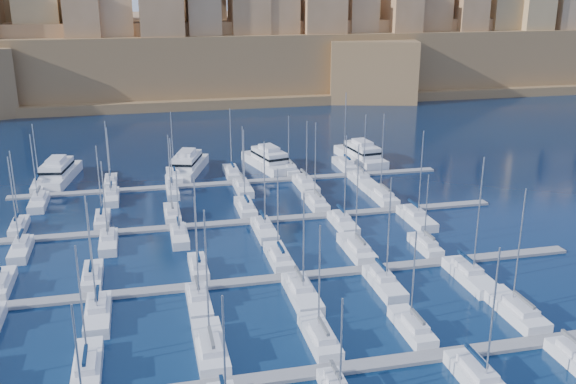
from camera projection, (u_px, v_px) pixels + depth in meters
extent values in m
plane|color=#050F32|center=(266.00, 245.00, 96.34)|extent=(600.00, 600.00, 0.00)
cube|color=slate|center=(332.00, 370.00, 64.78)|extent=(84.00, 2.00, 0.40)
cube|color=slate|center=(284.00, 278.00, 85.16)|extent=(84.00, 2.00, 0.40)
cube|color=slate|center=(254.00, 221.00, 105.54)|extent=(84.00, 2.00, 0.40)
cube|color=slate|center=(234.00, 183.00, 125.92)|extent=(84.00, 2.00, 0.40)
cube|color=silver|center=(88.00, 367.00, 64.64)|extent=(2.73, 9.11, 1.66)
cube|color=silver|center=(86.00, 362.00, 63.43)|extent=(1.91, 4.10, 0.70)
cylinder|color=#9EA0A8|center=(81.00, 303.00, 62.92)|extent=(0.18, 0.18, 12.25)
cube|color=#081C3A|center=(85.00, 355.00, 62.69)|extent=(0.35, 3.64, 0.35)
cube|color=silver|center=(210.00, 348.00, 67.92)|extent=(3.13, 10.42, 1.72)
cube|color=silver|center=(211.00, 343.00, 66.58)|extent=(2.19, 4.69, 0.70)
cylinder|color=#9EA0A8|center=(207.00, 277.00, 65.90)|extent=(0.18, 0.18, 14.54)
cube|color=#595B60|center=(211.00, 337.00, 65.78)|extent=(0.35, 4.17, 0.35)
cube|color=silver|center=(320.00, 338.00, 69.96)|extent=(2.78, 9.27, 1.66)
cube|color=silver|center=(322.00, 333.00, 68.74)|extent=(1.95, 4.17, 0.70)
cylinder|color=#9EA0A8|center=(319.00, 279.00, 68.26)|extent=(0.18, 0.18, 12.16)
cube|color=#595B60|center=(323.00, 326.00, 67.98)|extent=(0.35, 3.71, 0.35)
cube|color=silver|center=(412.00, 328.00, 71.95)|extent=(2.58, 8.59, 1.63)
cube|color=silver|center=(415.00, 323.00, 70.79)|extent=(1.80, 3.87, 0.70)
cylinder|color=#9EA0A8|center=(413.00, 277.00, 70.43)|extent=(0.18, 0.18, 10.79)
cube|color=#595B60|center=(418.00, 316.00, 70.07)|extent=(0.35, 3.44, 0.35)
cube|color=silver|center=(514.00, 311.00, 75.72)|extent=(3.15, 10.51, 1.73)
cube|color=silver|center=(520.00, 306.00, 74.37)|extent=(2.21, 4.73, 0.70)
cylinder|color=#9EA0A8|center=(519.00, 247.00, 73.76)|extent=(0.18, 0.18, 14.16)
cube|color=#595B60|center=(524.00, 300.00, 73.56)|extent=(0.35, 4.20, 0.35)
cylinder|color=#9EA0A8|center=(79.00, 371.00, 52.00)|extent=(0.18, 0.18, 12.10)
cylinder|color=#9EA0A8|center=(224.00, 355.00, 54.93)|extent=(0.18, 0.18, 11.38)
cube|color=silver|center=(336.00, 381.00, 60.46)|extent=(1.58, 3.38, 0.70)
cylinder|color=#9EA0A8|center=(341.00, 346.00, 58.04)|extent=(0.18, 0.18, 9.62)
cube|color=#595B60|center=(335.00, 370.00, 60.48)|extent=(0.35, 3.00, 0.35)
cube|color=silver|center=(482.00, 384.00, 61.81)|extent=(3.10, 10.34, 1.72)
cube|color=silver|center=(478.00, 368.00, 62.39)|extent=(2.17, 4.65, 0.70)
cylinder|color=#9EA0A8|center=(493.00, 316.00, 58.96)|extent=(0.18, 0.18, 13.63)
cube|color=#081C3A|center=(476.00, 355.00, 62.55)|extent=(0.35, 4.13, 0.35)
cube|color=silver|center=(576.00, 363.00, 65.45)|extent=(2.34, 7.79, 1.59)
cube|color=silver|center=(573.00, 349.00, 65.82)|extent=(1.64, 3.50, 0.70)
cube|color=#595B60|center=(572.00, 338.00, 65.86)|extent=(0.35, 3.11, 0.35)
cube|color=silver|center=(2.00, 285.00, 82.25)|extent=(2.61, 8.69, 1.63)
cube|color=silver|center=(93.00, 277.00, 84.52)|extent=(2.50, 8.33, 1.62)
cube|color=silver|center=(92.00, 272.00, 83.39)|extent=(1.75, 3.75, 0.70)
cylinder|color=#9EA0A8|center=(89.00, 234.00, 83.06)|extent=(0.18, 0.18, 10.38)
cube|color=#081C3A|center=(91.00, 266.00, 82.68)|extent=(0.35, 3.33, 0.35)
cube|color=silver|center=(198.00, 268.00, 87.25)|extent=(2.33, 7.76, 1.59)
cube|color=silver|center=(199.00, 263.00, 86.18)|extent=(1.63, 3.49, 0.70)
cylinder|color=#9EA0A8|center=(196.00, 220.00, 85.51)|extent=(0.18, 0.18, 12.04)
cube|color=#081C3A|center=(198.00, 257.00, 85.50)|extent=(0.35, 3.11, 0.35)
cube|color=silver|center=(279.00, 258.00, 90.34)|extent=(2.75, 9.17, 1.66)
cube|color=silver|center=(280.00, 253.00, 89.13)|extent=(1.92, 4.12, 0.70)
cylinder|color=#9EA0A8|center=(278.00, 211.00, 88.62)|extent=(0.18, 0.18, 12.22)
cube|color=#081C3A|center=(281.00, 247.00, 88.38)|extent=(0.35, 3.67, 0.35)
cube|color=silver|center=(356.00, 250.00, 93.23)|extent=(3.00, 9.98, 1.70)
cube|color=silver|center=(359.00, 245.00, 91.94)|extent=(2.10, 4.49, 0.70)
cylinder|color=#9EA0A8|center=(357.00, 195.00, 91.15)|extent=(0.18, 0.18, 14.81)
cube|color=#595B60|center=(360.00, 239.00, 91.15)|extent=(0.35, 3.99, 0.35)
cube|color=silver|center=(425.00, 246.00, 94.54)|extent=(2.39, 7.97, 1.60)
cube|color=silver|center=(428.00, 241.00, 93.45)|extent=(1.67, 3.59, 0.70)
cylinder|color=#9EA0A8|center=(426.00, 208.00, 93.10)|extent=(0.18, 0.18, 10.12)
cube|color=#595B60|center=(429.00, 235.00, 92.75)|extent=(0.35, 3.19, 0.35)
cube|color=silver|center=(98.00, 316.00, 74.64)|extent=(2.86, 9.54, 1.68)
cube|color=silver|center=(98.00, 303.00, 75.15)|extent=(2.00, 4.29, 0.70)
cylinder|color=#9EA0A8|center=(92.00, 259.00, 71.89)|extent=(0.18, 0.18, 13.23)
cube|color=#081C3A|center=(97.00, 293.00, 75.27)|extent=(0.35, 3.82, 0.35)
cube|color=silver|center=(199.00, 304.00, 77.48)|extent=(2.66, 8.88, 1.64)
cube|color=silver|center=(198.00, 292.00, 77.95)|extent=(1.86, 3.99, 0.70)
cylinder|color=#9EA0A8|center=(197.00, 250.00, 74.82)|extent=(0.18, 0.18, 12.93)
cube|color=#595B60|center=(197.00, 282.00, 78.03)|extent=(0.35, 3.55, 0.35)
cube|color=silver|center=(302.00, 295.00, 79.58)|extent=(3.07, 10.25, 1.71)
cube|color=silver|center=(300.00, 283.00, 80.16)|extent=(2.15, 4.61, 0.70)
cylinder|color=#9EA0A8|center=(304.00, 243.00, 76.89)|extent=(0.18, 0.18, 12.67)
cube|color=#595B60|center=(299.00, 273.00, 80.31)|extent=(0.35, 4.10, 0.35)
cube|color=silver|center=(384.00, 285.00, 82.34)|extent=(2.83, 9.43, 1.67)
cube|color=silver|center=(382.00, 273.00, 82.85)|extent=(1.98, 4.25, 0.70)
cylinder|color=#9EA0A8|center=(389.00, 231.00, 79.54)|extent=(0.18, 0.18, 13.67)
cube|color=#081C3A|center=(381.00, 264.00, 82.97)|extent=(0.35, 3.77, 0.35)
cube|color=silver|center=(470.00, 277.00, 84.35)|extent=(3.17, 10.58, 1.73)
cube|color=silver|center=(467.00, 266.00, 84.96)|extent=(2.22, 4.76, 0.70)
cylinder|color=#9EA0A8|center=(479.00, 217.00, 81.18)|extent=(0.18, 0.18, 15.66)
cube|color=#081C3A|center=(466.00, 257.00, 85.13)|extent=(0.35, 4.23, 0.35)
cube|color=silver|center=(19.00, 227.00, 101.94)|extent=(2.31, 7.71, 1.59)
cube|color=silver|center=(18.00, 222.00, 100.88)|extent=(1.62, 3.47, 0.70)
cylinder|color=#9EA0A8|center=(14.00, 187.00, 100.25)|extent=(0.18, 0.18, 11.68)
cube|color=#081C3A|center=(16.00, 217.00, 100.19)|extent=(0.35, 3.09, 0.35)
cube|color=silver|center=(103.00, 221.00, 104.80)|extent=(2.38, 7.93, 1.60)
cube|color=silver|center=(102.00, 216.00, 103.71)|extent=(1.67, 3.57, 0.70)
cylinder|color=#9EA0A8|center=(99.00, 181.00, 103.12)|extent=(0.18, 0.18, 11.72)
cube|color=#081C3A|center=(101.00, 210.00, 103.02)|extent=(0.35, 3.17, 0.35)
cube|color=silver|center=(172.00, 215.00, 107.51)|extent=(2.56, 8.53, 1.63)
cube|color=silver|center=(172.00, 210.00, 106.36)|extent=(1.79, 3.84, 0.70)
cylinder|color=#9EA0A8|center=(170.00, 173.00, 105.68)|extent=(0.18, 0.18, 12.79)
cube|color=#595B60|center=(172.00, 205.00, 105.64)|extent=(0.35, 3.41, 0.35)
cube|color=silver|center=(246.00, 208.00, 110.47)|extent=(2.73, 9.11, 1.66)
cube|color=silver|center=(246.00, 204.00, 109.26)|extent=(1.91, 4.10, 0.70)
cylinder|color=#9EA0A8|center=(244.00, 167.00, 108.65)|extent=(0.18, 0.18, 12.91)
cube|color=#081C3A|center=(247.00, 199.00, 108.52)|extent=(0.35, 3.65, 0.35)
cube|color=silver|center=(315.00, 203.00, 113.26)|extent=(2.79, 9.30, 1.66)
cube|color=silver|center=(317.00, 198.00, 112.03)|extent=(1.95, 4.18, 0.70)
cylinder|color=#9EA0A8|center=(315.00, 161.00, 111.35)|extent=(0.18, 0.18, 13.51)
cube|color=#595B60|center=(318.00, 193.00, 111.28)|extent=(0.35, 3.72, 0.35)
cube|color=silver|center=(381.00, 197.00, 116.40)|extent=(3.07, 10.24, 1.71)
cube|color=silver|center=(384.00, 192.00, 115.08)|extent=(2.15, 4.61, 0.70)
cylinder|color=#9EA0A8|center=(382.00, 153.00, 114.40)|extent=(0.18, 0.18, 14.32)
cube|color=#595B60|center=(385.00, 187.00, 114.28)|extent=(0.35, 4.10, 0.35)
cube|color=silver|center=(21.00, 251.00, 92.90)|extent=(2.59, 8.63, 1.63)
cube|color=silver|center=(21.00, 241.00, 93.34)|extent=(1.81, 3.88, 0.70)
cylinder|color=#9EA0A8|center=(14.00, 203.00, 90.18)|extent=(0.18, 0.18, 13.40)
cube|color=#081C3A|center=(21.00, 233.00, 93.41)|extent=(0.35, 3.45, 0.35)
cube|color=silver|center=(109.00, 243.00, 95.55)|extent=(2.59, 8.62, 1.63)
cube|color=silver|center=(108.00, 234.00, 95.99)|extent=(1.81, 3.88, 0.70)
cylinder|color=#9EA0A8|center=(104.00, 201.00, 93.05)|extent=(0.18, 0.18, 11.99)
cube|color=#595B60|center=(108.00, 227.00, 96.07)|extent=(0.35, 3.45, 0.35)
cube|color=silver|center=(180.00, 237.00, 97.90)|extent=(2.53, 8.43, 1.62)
cube|color=silver|center=(179.00, 228.00, 98.33)|extent=(1.77, 3.79, 0.70)
cylinder|color=#9EA0A8|center=(178.00, 202.00, 95.73)|extent=(0.18, 0.18, 9.92)
cube|color=#081C3A|center=(178.00, 221.00, 98.39)|extent=(0.35, 3.37, 0.35)
cube|color=silver|center=(265.00, 231.00, 100.27)|extent=(2.83, 9.43, 1.67)
cube|color=silver|center=(263.00, 222.00, 100.78)|extent=(1.98, 4.24, 0.70)
cylinder|color=#9EA0A8|center=(265.00, 185.00, 97.47)|extent=(0.18, 0.18, 13.64)
cube|color=#081C3A|center=(263.00, 215.00, 100.89)|extent=(0.35, 3.77, 0.35)
cube|color=silver|center=(343.00, 224.00, 103.15)|extent=(2.77, 9.22, 1.66)
cube|color=silver|center=(342.00, 215.00, 103.65)|extent=(1.94, 4.15, 0.70)
cylinder|color=#9EA0A8|center=(345.00, 179.00, 100.33)|extent=(0.18, 0.18, 13.89)
cube|color=#081C3A|center=(341.00, 208.00, 103.75)|extent=(0.35, 3.69, 0.35)
cube|color=silver|center=(417.00, 219.00, 105.34)|extent=(3.09, 10.31, 1.72)
cube|color=silver|center=(414.00, 210.00, 105.92)|extent=(2.16, 4.64, 0.70)
cylinder|color=#9EA0A8|center=(421.00, 174.00, 102.42)|extent=(0.18, 0.18, 14.08)
cube|color=#081C3A|center=(414.00, 203.00, 106.07)|extent=(0.35, 4.12, 0.35)
cube|color=silver|center=(39.00, 187.00, 122.53)|extent=(2.42, 8.05, 1.60)
cube|color=silver|center=(38.00, 182.00, 121.43)|extent=(1.69, 3.62, 0.70)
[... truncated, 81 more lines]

